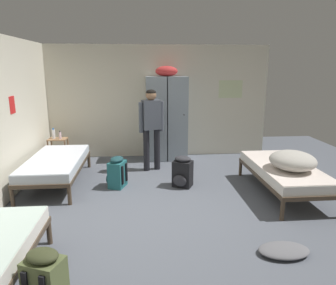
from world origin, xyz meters
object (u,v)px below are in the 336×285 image
(locker_bank, at_px, (167,117))
(water_bottle, at_px, (54,134))
(shelf_unit, at_px, (58,149))
(clothes_pile_grey, at_px, (284,250))
(bed_left_rear, at_px, (56,163))
(bedding_heap, at_px, (293,161))
(backpack_black, at_px, (182,172))
(backpack_olive, at_px, (46,280))
(backpack_teal, at_px, (117,173))
(person_traveler, at_px, (151,122))
(bed_right, at_px, (284,171))
(lotion_bottle, at_px, (60,135))

(locker_bank, distance_m, water_bottle, 2.45)
(shelf_unit, relative_size, clothes_pile_grey, 0.98)
(bed_left_rear, distance_m, bedding_heap, 3.99)
(water_bottle, bearing_deg, shelf_unit, -14.04)
(backpack_black, xyz_separation_m, backpack_olive, (-1.55, -2.71, 0.00))
(water_bottle, xyz_separation_m, backpack_teal, (1.42, -1.44, -0.41))
(bed_left_rear, xyz_separation_m, person_traveler, (1.73, 0.65, 0.60))
(bed_right, relative_size, person_traveler, 1.17)
(water_bottle, distance_m, backpack_teal, 2.06)
(bed_left_rear, relative_size, backpack_black, 3.45)
(clothes_pile_grey, bearing_deg, bedding_heap, 62.47)
(lotion_bottle, relative_size, backpack_olive, 0.32)
(bedding_heap, relative_size, backpack_olive, 1.35)
(backpack_black, bearing_deg, locker_bank, 94.51)
(bed_left_rear, distance_m, backpack_black, 2.26)
(shelf_unit, distance_m, clothes_pile_grey, 4.95)
(bed_left_rear, bearing_deg, lotion_bottle, 99.00)
(shelf_unit, relative_size, person_traveler, 0.35)
(shelf_unit, bearing_deg, backpack_teal, -46.65)
(backpack_black, distance_m, backpack_olive, 3.12)
(bed_right, bearing_deg, water_bottle, 154.88)
(shelf_unit, xyz_separation_m, clothes_pile_grey, (3.35, -3.63, -0.30))
(locker_bank, distance_m, backpack_teal, 2.06)
(locker_bank, relative_size, person_traveler, 1.27)
(person_traveler, xyz_separation_m, lotion_bottle, (-1.91, 0.49, -0.33))
(bedding_heap, xyz_separation_m, person_traveler, (-2.13, 1.64, 0.35))
(backpack_teal, bearing_deg, clothes_pile_grey, -47.72)
(water_bottle, bearing_deg, backpack_olive, -76.51)
(bed_right, height_order, clothes_pile_grey, bed_right)
(bedding_heap, relative_size, backpack_teal, 1.35)
(bedding_heap, xyz_separation_m, backpack_black, (-1.63, 0.67, -0.38))
(bed_left_rear, distance_m, clothes_pile_grey, 3.97)
(bed_right, height_order, backpack_black, backpack_black)
(bed_right, height_order, bed_left_rear, same)
(person_traveler, bearing_deg, bed_left_rear, -159.42)
(bed_right, xyz_separation_m, clothes_pile_grey, (-0.75, -1.69, -0.34))
(shelf_unit, height_order, backpack_olive, shelf_unit)
(backpack_black, bearing_deg, lotion_bottle, 148.87)
(clothes_pile_grey, bearing_deg, locker_bank, 104.58)
(backpack_black, xyz_separation_m, backpack_teal, (-1.14, 0.08, 0.00))
(water_bottle, height_order, clothes_pile_grey, water_bottle)
(clothes_pile_grey, bearing_deg, backpack_olive, -166.67)
(backpack_teal, height_order, clothes_pile_grey, backpack_teal)
(bed_left_rear, relative_size, backpack_teal, 3.45)
(backpack_black, relative_size, backpack_olive, 1.00)
(bedding_heap, distance_m, backpack_teal, 2.90)
(bed_right, bearing_deg, backpack_teal, 169.29)
(backpack_teal, bearing_deg, person_traveler, 54.16)
(person_traveler, bearing_deg, backpack_teal, -125.84)
(water_bottle, relative_size, backpack_teal, 0.41)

